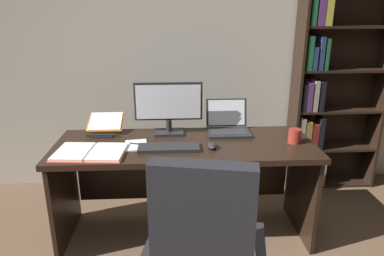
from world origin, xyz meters
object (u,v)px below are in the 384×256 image
Objects in this scene: bookshelf at (330,70)px; desk at (185,164)px; open_binder at (90,152)px; laptop at (228,126)px; monitor at (169,108)px; keyboard at (169,148)px; coffee_mug at (295,136)px; pen at (139,144)px; computer_mouse at (212,146)px; notepad at (136,145)px; reading_stand_with_book at (106,124)px.

desk is at bearing -152.68° from bookshelf.
laptop is at bearing 26.18° from open_binder.
keyboard is (0.00, -0.33, -0.19)m from monitor.
laptop is at bearing -151.10° from bookshelf.
pen is at bearing -179.97° from coffee_mug.
computer_mouse is 0.50× the size of notepad.
computer_mouse is 0.51m from pen.
notepad reaches higher than desk.
monitor is 0.48m from laptop.
open_binder is at bearing -143.74° from monitor.
monitor is 0.38m from keyboard.
computer_mouse reaches higher than desk.
monitor is at bearing 50.69° from pen.
coffee_mug is (0.90, -0.25, -0.15)m from monitor.
monitor is 0.40m from notepad.
computer_mouse is at bearing 0.00° from keyboard.
coffee_mug reaches higher than keyboard.
open_binder is (-0.02, -0.45, -0.05)m from reading_stand_with_book.
keyboard is (-0.46, -0.34, -0.04)m from laptop.
pen is at bearing -48.43° from reading_stand_with_book.
laptop reaches higher than open_binder.
open_binder is 0.34m from pen.
pen is (-0.21, -0.25, -0.19)m from monitor.
computer_mouse is (0.30, 0.00, 0.01)m from keyboard.
notepad is at bearing -131.90° from monitor.
pen is (0.31, 0.13, 0.00)m from open_binder.
pen is (-0.51, 0.08, -0.01)m from computer_mouse.
bookshelf is 16.35× the size of pen.
laptop is (0.35, 0.14, 0.25)m from desk.
reading_stand_with_book is at bearing 153.24° from computer_mouse.
reading_stand_with_book is at bearing 141.00° from keyboard.
keyboard is 2.00× the size of notepad.
reading_stand_with_book is 0.45m from open_binder.
laptop is at bearing 149.73° from coffee_mug.
desk is 0.70m from reading_stand_with_book.
bookshelf is 5.45× the size of keyboard.
bookshelf reaches higher than computer_mouse.
desk is 0.81× the size of bookshelf.
keyboard reaches higher than notepad.
desk is at bearing 171.67° from coffee_mug.
coffee_mug is at bearing -13.02° from reading_stand_with_book.
laptop reaches higher than computer_mouse.
computer_mouse is at bearing 8.17° from open_binder.
notepad is (-0.53, 0.08, -0.02)m from computer_mouse.
desk is 0.71m from open_binder.
open_binder is at bearing -158.50° from laptop.
computer_mouse is at bearing -8.65° from pen.
reading_stand_with_book is (-1.97, -0.49, -0.32)m from bookshelf.
laptop is at bearing -3.90° from reading_stand_with_book.
bookshelf reaches higher than open_binder.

